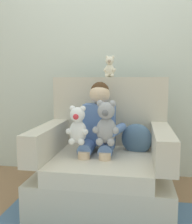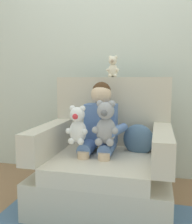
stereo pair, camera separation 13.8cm
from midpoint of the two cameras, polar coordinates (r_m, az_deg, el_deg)
The scene contains 8 objects.
ground_plane at distance 2.22m, azimuth 3.68°, elevation -19.77°, with size 8.00×8.00×0.00m, color #936D4C.
back_wall at distance 2.75m, azimuth 6.75°, elevation 13.31°, with size 6.00×0.10×2.60m, color silver.
armchair at distance 2.14m, azimuth 4.01°, elevation -11.40°, with size 1.03×0.89×1.03m.
seated_child at distance 2.09m, azimuth 2.67°, elevation -3.40°, with size 0.45×0.39×0.82m.
plush_grey at distance 1.92m, azimuth 4.26°, elevation -2.71°, with size 0.20×0.16×0.34m.
plush_white at distance 1.95m, azimuth -2.14°, elevation -3.12°, with size 0.17×0.14×0.29m.
plush_cream_on_backrest at distance 2.34m, azimuth 5.57°, elevation 9.97°, with size 0.12×0.09×0.20m.
throw_pillow at distance 2.17m, azimuth 11.30°, elevation -6.13°, with size 0.26×0.12×0.26m, color slate.
Camera 2 is at (0.40, -1.93, 1.00)m, focal length 40.83 mm.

